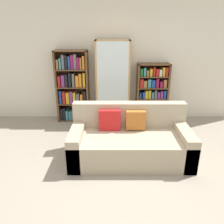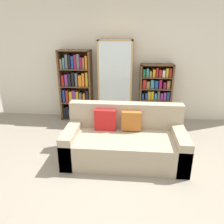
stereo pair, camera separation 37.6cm
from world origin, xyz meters
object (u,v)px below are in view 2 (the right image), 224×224
at_px(wine_bottle, 128,122).
at_px(bookshelf_left, 76,87).
at_px(display_cabinet, 115,82).
at_px(bookshelf_right, 155,94).
at_px(couch, 125,141).

bearing_deg(wine_bottle, bookshelf_left, 158.46).
bearing_deg(wine_bottle, display_cabinet, 124.44).
bearing_deg(wine_bottle, bookshelf_right, 39.94).
height_order(bookshelf_left, bookshelf_right, bookshelf_left).
bearing_deg(bookshelf_left, couch, -54.27).
bearing_deg(bookshelf_right, wine_bottle, -140.06).
distance_m(couch, display_cabinet, 1.79).
height_order(bookshelf_left, wine_bottle, bookshelf_left).
distance_m(bookshelf_right, wine_bottle, 0.93).
distance_m(bookshelf_left, wine_bottle, 1.49).
distance_m(display_cabinet, wine_bottle, 0.97).
relative_size(display_cabinet, bookshelf_right, 1.38).
xyz_separation_m(display_cabinet, bookshelf_right, (0.92, 0.02, -0.26)).
height_order(couch, wine_bottle, couch).
bearing_deg(wine_bottle, couch, -92.27).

